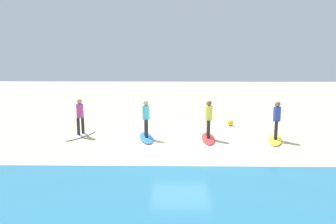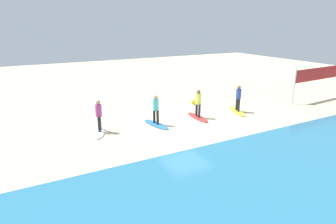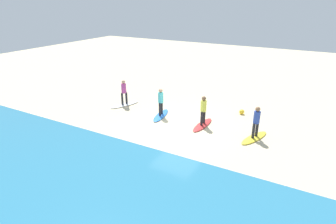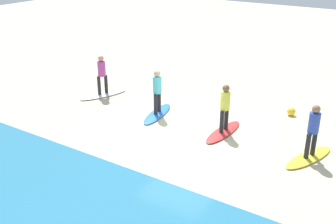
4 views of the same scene
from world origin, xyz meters
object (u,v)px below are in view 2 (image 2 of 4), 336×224
object	(u,v)px
surfer_yellow	(238,96)
surfboard_white	(100,131)
surfer_blue	(156,107)
volleyball_net	(332,73)
surfboard_red	(198,117)
beach_ball	(193,102)
surfer_red	(198,101)
surfboard_blue	(156,124)
surfer_white	(99,113)
surfboard_yellow	(237,111)

from	to	relation	value
surfer_yellow	surfboard_white	distance (m)	8.78
surfer_blue	volleyball_net	size ratio (longest dim) A/B	0.18
surfboard_red	beach_ball	bearing A→B (deg)	154.43
surfer_red	surfer_blue	world-z (taller)	same
surfboard_blue	surfboard_white	size ratio (longest dim) A/B	1.00
surfer_blue	beach_ball	distance (m)	5.05
surfer_blue	surfer_yellow	bearing A→B (deg)	177.46
beach_ball	surfer_red	bearing A→B (deg)	61.97
surfboard_blue	surfer_white	xyz separation A→B (m)	(3.04, -0.42, 0.99)
surfboard_yellow	surfer_red	distance (m)	3.08
surfer_yellow	surfboard_red	bearing A→B (deg)	-3.71
surfboard_white	volleyball_net	world-z (taller)	volleyball_net
surfer_red	beach_ball	bearing A→B (deg)	-118.03
surfer_red	surfer_yellow	bearing A→B (deg)	176.29
surfboard_red	surfer_blue	distance (m)	2.92
surfboard_blue	volleyball_net	size ratio (longest dim) A/B	0.23
surfboard_yellow	surfer_white	size ratio (longest dim) A/B	1.28
surfboard_red	volleyball_net	size ratio (longest dim) A/B	0.23
surfboard_blue	surfboard_yellow	bearing A→B (deg)	76.61
surfboard_white	surfboard_yellow	bearing A→B (deg)	107.19
surfer_red	volleyball_net	bearing A→B (deg)	178.56
surfer_red	surfboard_blue	size ratio (longest dim) A/B	0.78
surfer_yellow	surfer_blue	distance (m)	5.66
surfboard_blue	surfer_white	world-z (taller)	surfer_white
surfboard_red	beach_ball	xyz separation A→B (m)	(-1.45, -2.73, 0.11)
surfboard_white	surfer_white	xyz separation A→B (m)	(0.00, -0.00, 0.99)
surfer_red	surfer_blue	bearing A→B (deg)	-1.29
surfer_blue	surfer_white	bearing A→B (deg)	-7.84
surfboard_yellow	surfer_white	world-z (taller)	surfer_white
surfboard_red	surfboard_blue	size ratio (longest dim) A/B	1.00
surfboard_blue	surfboard_white	distance (m)	3.07
surfboard_white	beach_ball	distance (m)	7.58
surfer_white	beach_ball	size ratio (longest dim) A/B	5.32
surfboard_red	surfboard_blue	xyz separation A→B (m)	(2.75, -0.06, 0.00)
surfer_yellow	surfboard_blue	size ratio (longest dim) A/B	0.78
volleyball_net	surfer_white	bearing A→B (deg)	-2.52
surfer_yellow	surfer_blue	xyz separation A→B (m)	(5.65, -0.25, 0.00)
volleyball_net	surfer_red	bearing A→B (deg)	-1.44
volleyball_net	surfboard_white	bearing A→B (deg)	-2.52
surfboard_red	surfer_white	bearing A→B (deg)	-92.29
surfer_yellow	volleyball_net	distance (m)	9.19
surfboard_red	surfboard_white	world-z (taller)	same
surfer_white	volleyball_net	bearing A→B (deg)	177.48
surfboard_yellow	surfboard_white	size ratio (longest dim) A/B	1.00
surfer_red	volleyball_net	world-z (taller)	volleyball_net
surfer_yellow	surfboard_white	world-z (taller)	surfer_yellow
surfer_red	volleyball_net	xyz separation A→B (m)	(-12.07, 0.30, 0.75)
surfboard_yellow	surfboard_red	world-z (taller)	same
surfboard_yellow	beach_ball	world-z (taller)	beach_ball
surfboard_red	volleyball_net	world-z (taller)	volleyball_net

